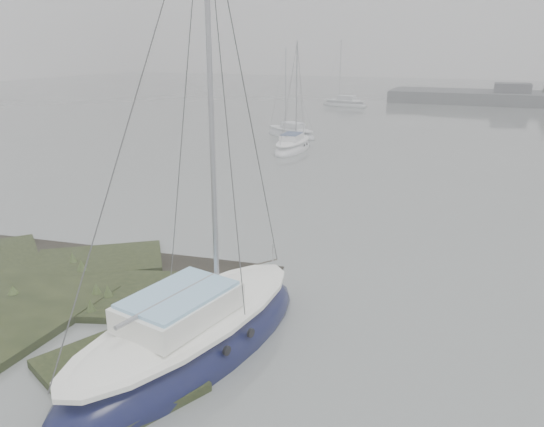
# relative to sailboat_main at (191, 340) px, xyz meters

# --- Properties ---
(ground) EXTENTS (160.00, 160.00, 0.00)m
(ground) POSITION_rel_sailboat_main_xyz_m (-1.50, 29.02, -0.34)
(ground) COLOR slate
(ground) RESTS_ON ground
(sailboat_main) EXTENTS (4.10, 8.08, 10.90)m
(sailboat_main) POSITION_rel_sailboat_main_xyz_m (0.00, 0.00, 0.00)
(sailboat_main) COLOR #0D1135
(sailboat_main) RESTS_ON ground
(sailboat_white) EXTENTS (1.92, 5.47, 7.66)m
(sailboat_white) POSITION_rel_sailboat_main_xyz_m (-6.06, 24.17, -0.10)
(sailboat_white) COLOR white
(sailboat_white) RESTS_ON ground
(sailboat_far_a) EXTENTS (5.25, 3.82, 7.14)m
(sailboat_far_a) POSITION_rel_sailboat_main_xyz_m (-8.06, 29.43, -0.12)
(sailboat_far_a) COLOR silver
(sailboat_far_a) RESTS_ON ground
(sailboat_far_c) EXTENTS (5.90, 3.10, 7.95)m
(sailboat_far_c) POSITION_rel_sailboat_main_xyz_m (-9.31, 51.28, -0.09)
(sailboat_far_c) COLOR #B7BDC1
(sailboat_far_c) RESTS_ON ground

